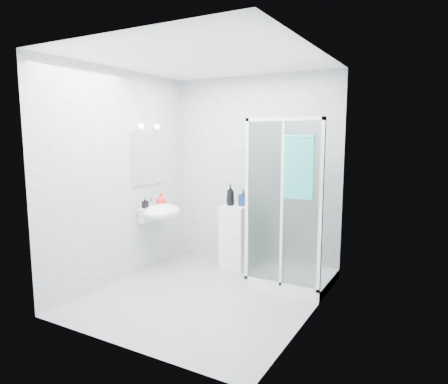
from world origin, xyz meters
The scene contains 12 objects.
room centered at (0.00, 0.00, 1.30)m, with size 2.40×2.60×2.60m.
shower_enclosure centered at (0.67, 0.77, 0.45)m, with size 0.90×0.95×2.00m.
wall_basin centered at (-0.99, 0.45, 0.80)m, with size 0.46×0.56×0.35m.
mirror centered at (-1.19, 0.45, 1.50)m, with size 0.02×0.60×0.70m, color white.
vanity_lights centered at (-1.14, 0.45, 1.92)m, with size 0.10×0.40×0.08m.
wall_hooks centered at (-0.25, 1.26, 1.62)m, with size 0.23×0.06×0.03m.
storage_cabinet centered at (-0.14, 1.02, 0.43)m, with size 0.38×0.40×0.87m.
hand_towel centered at (0.95, 0.37, 1.49)m, with size 0.32×0.05×0.68m.
shampoo_bottle_a centered at (-0.21, 1.00, 1.01)m, with size 0.11×0.11×0.29m, color black.
shampoo_bottle_b centered at (-0.05, 1.06, 0.98)m, with size 0.10×0.10×0.22m, color #0D2250.
soap_dispenser_orange centered at (-1.06, 0.57, 0.95)m, with size 0.13×0.13×0.17m, color red.
soap_dispenser_black centered at (-1.10, 0.29, 0.93)m, with size 0.06×0.07×0.14m, color black.
Camera 1 is at (2.31, -3.67, 1.81)m, focal length 32.00 mm.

